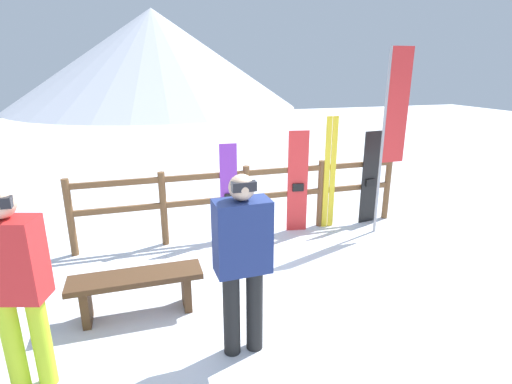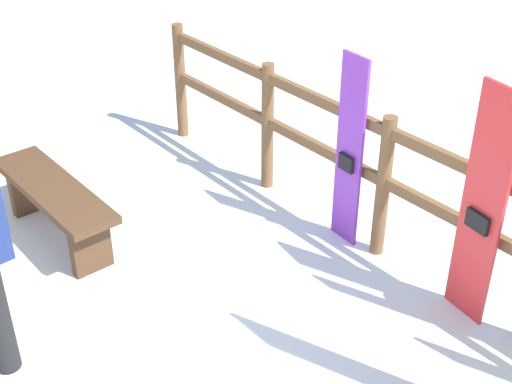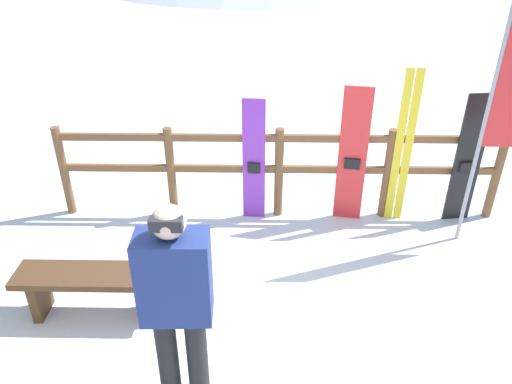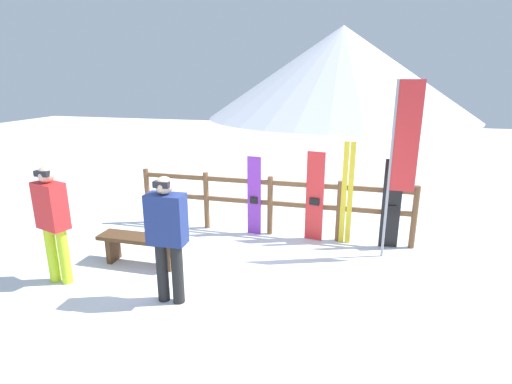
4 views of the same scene
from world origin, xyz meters
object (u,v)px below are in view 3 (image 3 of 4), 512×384
snowboard_purple (254,161)px  rental_flag (507,86)px  snowboard_red (352,157)px  ski_pair_yellow (403,149)px  bench (94,284)px  person_navy (176,298)px  snowboard_black_stripe (468,160)px

snowboard_purple → rental_flag: size_ratio=0.52×
snowboard_purple → rental_flag: rental_flag is taller
snowboard_red → ski_pair_yellow: (0.54, 0.00, 0.10)m
bench → snowboard_red: bearing=33.8°
snowboard_purple → rental_flag: (2.37, -0.41, 1.01)m
person_navy → ski_pair_yellow: size_ratio=0.94×
snowboard_purple → snowboard_black_stripe: 2.36m
snowboard_purple → bench: bearing=-129.7°
bench → snowboard_red: (2.45, 1.64, 0.45)m
person_navy → rental_flag: bearing=36.4°
snowboard_red → snowboard_black_stripe: bearing=-0.0°
snowboard_red → ski_pair_yellow: ski_pair_yellow is taller
snowboard_purple → rental_flag: bearing=-9.8°
bench → rental_flag: rental_flag is taller
person_navy → snowboard_black_stripe: size_ratio=1.09×
snowboard_red → person_navy: bearing=-121.7°
bench → snowboard_black_stripe: snowboard_black_stripe is taller
ski_pair_yellow → rental_flag: (0.74, -0.41, 0.84)m
snowboard_red → ski_pair_yellow: bearing=0.4°
snowboard_purple → ski_pair_yellow: 1.64m
ski_pair_yellow → rental_flag: 1.19m
snowboard_purple → person_navy: bearing=-100.3°
bench → snowboard_black_stripe: size_ratio=0.88×
ski_pair_yellow → snowboard_black_stripe: 0.74m
snowboard_purple → snowboard_black_stripe: bearing=0.0°
person_navy → rental_flag: size_ratio=0.60×
ski_pair_yellow → rental_flag: rental_flag is taller
snowboard_black_stripe → ski_pair_yellow: bearing=179.7°
bench → ski_pair_yellow: (2.99, 1.64, 0.55)m
person_navy → snowboard_black_stripe: bearing=41.6°
snowboard_black_stripe → rental_flag: rental_flag is taller
rental_flag → bench: bearing=-161.8°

